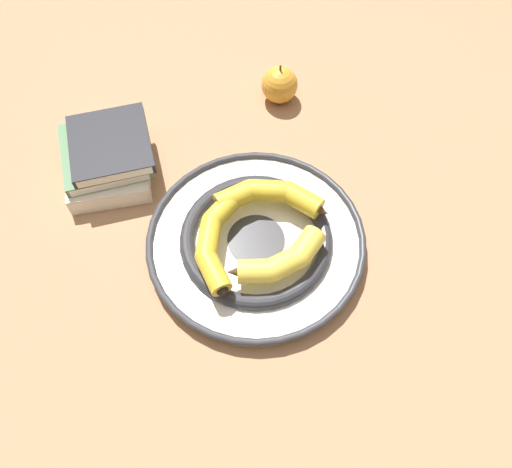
% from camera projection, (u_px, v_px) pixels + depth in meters
% --- Properties ---
extents(ground_plane, '(2.80, 2.80, 0.00)m').
position_uv_depth(ground_plane, '(251.00, 260.00, 0.85)').
color(ground_plane, '#A87A56').
extents(decorative_bowl, '(0.38, 0.38, 0.04)m').
position_uv_depth(decorative_bowl, '(256.00, 240.00, 0.85)').
color(decorative_bowl, white).
rests_on(decorative_bowl, ground_plane).
extents(banana_a, '(0.14, 0.17, 0.04)m').
position_uv_depth(banana_a, '(271.00, 196.00, 0.85)').
color(banana_a, gold).
rests_on(banana_a, decorative_bowl).
extents(banana_b, '(0.16, 0.15, 0.04)m').
position_uv_depth(banana_b, '(215.00, 237.00, 0.81)').
color(banana_b, gold).
rests_on(banana_b, decorative_bowl).
extents(banana_c, '(0.07, 0.18, 0.04)m').
position_uv_depth(banana_c, '(281.00, 261.00, 0.79)').
color(banana_c, yellow).
rests_on(banana_c, decorative_bowl).
extents(book_stack, '(0.22, 0.21, 0.08)m').
position_uv_depth(book_stack, '(108.00, 158.00, 0.92)').
color(book_stack, silver).
rests_on(book_stack, ground_plane).
extents(apple, '(0.07, 0.07, 0.09)m').
position_uv_depth(apple, '(280.00, 85.00, 1.01)').
color(apple, gold).
rests_on(apple, ground_plane).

